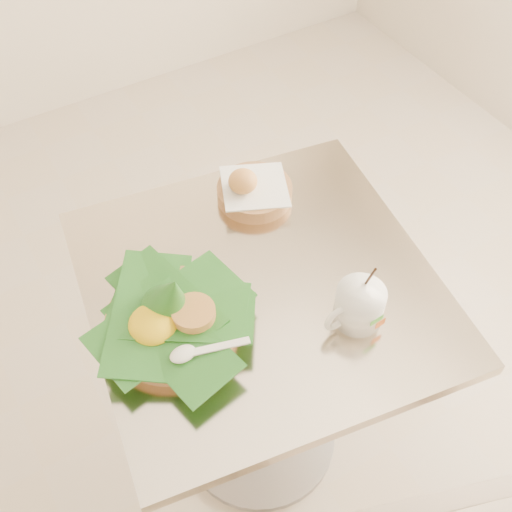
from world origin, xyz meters
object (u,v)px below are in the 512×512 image
bread_basket (253,190)px  coffee_mug (358,305)px  cafe_table (260,341)px  rice_basket (171,317)px

bread_basket → coffee_mug: 0.39m
coffee_mug → bread_basket: bearing=91.2°
cafe_table → coffee_mug: (0.12, -0.17, 0.27)m
rice_basket → coffee_mug: (0.32, -0.16, 0.00)m
rice_basket → coffee_mug: bearing=-26.2°
bread_basket → coffee_mug: size_ratio=1.15×
bread_basket → coffee_mug: bearing=-88.8°
cafe_table → bread_basket: 0.35m
rice_basket → bread_basket: rice_basket is taller
cafe_table → coffee_mug: bearing=-55.3°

